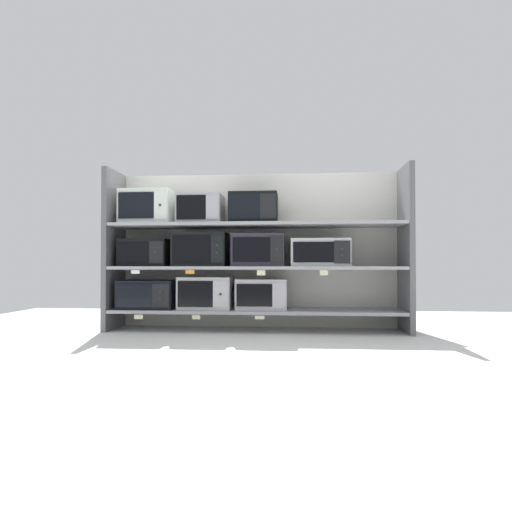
# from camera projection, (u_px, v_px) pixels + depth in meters

# --- Properties ---
(ground) EXTENTS (6.79, 6.00, 0.02)m
(ground) POSITION_uv_depth(u_px,v_px,m) (245.00, 351.00, 3.43)
(ground) COLOR silver
(back_panel) EXTENTS (2.99, 0.04, 1.57)m
(back_panel) POSITION_uv_depth(u_px,v_px,m) (258.00, 250.00, 4.72)
(back_panel) COLOR beige
(back_panel) RESTS_ON ground
(upright_left) EXTENTS (0.05, 0.51, 1.57)m
(upright_left) POSITION_uv_depth(u_px,v_px,m) (114.00, 250.00, 4.56)
(upright_left) COLOR #5B5B5E
(upright_left) RESTS_ON ground
(upright_right) EXTENTS (0.05, 0.51, 1.57)m
(upright_right) POSITION_uv_depth(u_px,v_px,m) (406.00, 249.00, 4.33)
(upright_right) COLOR #5B5B5E
(upright_right) RESTS_ON ground
(shelf_0) EXTENTS (2.79, 0.51, 0.03)m
(shelf_0) POSITION_uv_depth(u_px,v_px,m) (256.00, 311.00, 4.43)
(shelf_0) COLOR #99999E
(shelf_0) RESTS_ON ground
(microwave_0) EXTENTS (0.54, 0.42, 0.28)m
(microwave_0) POSITION_uv_depth(u_px,v_px,m) (149.00, 294.00, 4.52)
(microwave_0) COLOR black
(microwave_0) RESTS_ON shelf_0
(microwave_1) EXTENTS (0.51, 0.39, 0.31)m
(microwave_1) POSITION_uv_depth(u_px,v_px,m) (206.00, 293.00, 4.47)
(microwave_1) COLOR #BBBBBD
(microwave_1) RESTS_ON shelf_0
(microwave_2) EXTENTS (0.49, 0.35, 0.29)m
(microwave_2) POSITION_uv_depth(u_px,v_px,m) (262.00, 294.00, 4.43)
(microwave_2) COLOR #BDB8C2
(microwave_2) RESTS_ON shelf_0
(price_tag_0) EXTENTS (0.08, 0.00, 0.04)m
(price_tag_0) POSITION_uv_depth(u_px,v_px,m) (139.00, 317.00, 4.26)
(price_tag_0) COLOR beige
(price_tag_1) EXTENTS (0.08, 0.00, 0.04)m
(price_tag_1) POSITION_uv_depth(u_px,v_px,m) (196.00, 317.00, 4.22)
(price_tag_1) COLOR beige
(price_tag_2) EXTENTS (0.09, 0.00, 0.03)m
(price_tag_2) POSITION_uv_depth(u_px,v_px,m) (260.00, 318.00, 4.17)
(price_tag_2) COLOR beige
(shelf_1) EXTENTS (2.79, 0.51, 0.03)m
(shelf_1) POSITION_uv_depth(u_px,v_px,m) (256.00, 268.00, 4.44)
(shelf_1) COLOR #99999E
(microwave_3) EXTENTS (0.47, 0.34, 0.27)m
(microwave_3) POSITION_uv_depth(u_px,v_px,m) (145.00, 253.00, 4.53)
(microwave_3) COLOR black
(microwave_3) RESTS_ON shelf_1
(microwave_4) EXTENTS (0.52, 0.35, 0.33)m
(microwave_4) POSITION_uv_depth(u_px,v_px,m) (201.00, 250.00, 4.49)
(microwave_4) COLOR black
(microwave_4) RESTS_ON shelf_1
(microwave_5) EXTENTS (0.50, 0.37, 0.31)m
(microwave_5) POSITION_uv_depth(u_px,v_px,m) (259.00, 250.00, 4.44)
(microwave_5) COLOR #302A37
(microwave_5) RESTS_ON shelf_1
(microwave_6) EXTENTS (0.55, 0.43, 0.26)m
(microwave_6) POSITION_uv_depth(u_px,v_px,m) (320.00, 253.00, 4.39)
(microwave_6) COLOR #B6B8B6
(microwave_6) RESTS_ON shelf_1
(price_tag_3) EXTENTS (0.08, 0.00, 0.03)m
(price_tag_3) POSITION_uv_depth(u_px,v_px,m) (135.00, 272.00, 4.28)
(price_tag_3) COLOR white
(price_tag_4) EXTENTS (0.08, 0.00, 0.03)m
(price_tag_4) POSITION_uv_depth(u_px,v_px,m) (190.00, 272.00, 4.23)
(price_tag_4) COLOR orange
(price_tag_5) EXTENTS (0.08, 0.00, 0.05)m
(price_tag_5) POSITION_uv_depth(u_px,v_px,m) (261.00, 273.00, 4.18)
(price_tag_5) COLOR beige
(price_tag_6) EXTENTS (0.07, 0.00, 0.05)m
(price_tag_6) POSITION_uv_depth(u_px,v_px,m) (324.00, 273.00, 4.13)
(price_tag_6) COLOR beige
(shelf_2) EXTENTS (2.79, 0.51, 0.03)m
(shelf_2) POSITION_uv_depth(u_px,v_px,m) (256.00, 225.00, 4.45)
(shelf_2) COLOR #99999E
(microwave_7) EXTENTS (0.50, 0.35, 0.34)m
(microwave_7) POSITION_uv_depth(u_px,v_px,m) (147.00, 207.00, 4.54)
(microwave_7) COLOR silver
(microwave_7) RESTS_ON shelf_2
(microwave_8) EXTENTS (0.43, 0.39, 0.28)m
(microwave_8) POSITION_uv_depth(u_px,v_px,m) (201.00, 210.00, 4.49)
(microwave_8) COLOR #A1A0A8
(microwave_8) RESTS_ON shelf_2
(microwave_9) EXTENTS (0.46, 0.38, 0.29)m
(microwave_9) POSITION_uv_depth(u_px,v_px,m) (254.00, 209.00, 4.45)
(microwave_9) COLOR black
(microwave_9) RESTS_ON shelf_2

